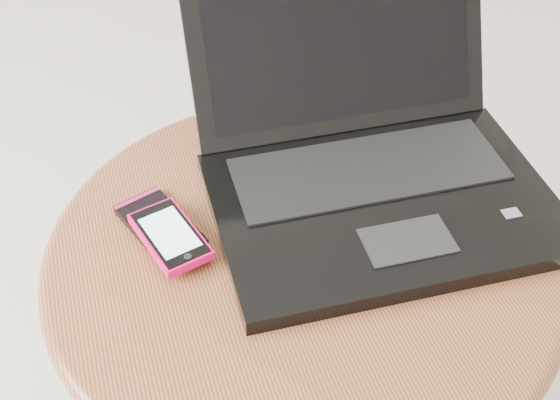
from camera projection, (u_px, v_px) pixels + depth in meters
name	position (u px, v px, depth m)	size (l,w,h in m)	color
table	(302.00, 301.00, 0.88)	(0.57, 0.57, 0.45)	#562810
laptop	(370.00, 154.00, 0.86)	(0.39, 0.39, 0.23)	black
phone_black	(160.00, 225.00, 0.82)	(0.09, 0.12, 0.01)	black
phone_pink	(170.00, 236.00, 0.80)	(0.08, 0.11, 0.01)	#FF0666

